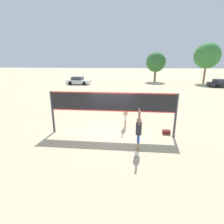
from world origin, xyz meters
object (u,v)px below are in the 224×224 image
object	(u,v)px
player_spiker	(139,130)
gear_bag	(166,132)
tree_left_cluster	(156,62)
player_blocker	(125,111)
parked_car_near	(78,81)
tree_right_cluster	(207,56)
volleyball	(137,154)
parked_car_mid	(221,83)
volleyball_net	(112,106)

from	to	relation	value
player_spiker	gear_bag	xyz separation A→B (m)	(1.78, 2.21, -0.97)
gear_bag	player_spiker	bearing A→B (deg)	-128.83
tree_left_cluster	gear_bag	bearing A→B (deg)	-95.96
player_blocker	parked_car_near	distance (m)	22.86
tree_left_cluster	tree_right_cluster	xyz separation A→B (m)	(9.19, -1.70, 1.19)
player_spiker	tree_left_cluster	world-z (taller)	tree_left_cluster
volleyball	player_blocker	bearing A→B (deg)	99.70
player_spiker	player_blocker	xyz separation A→B (m)	(-0.71, 3.20, -0.05)
parked_car_near	parked_car_mid	world-z (taller)	parked_car_near
volleyball_net	parked_car_mid	world-z (taller)	volleyball_net
player_spiker	parked_car_near	world-z (taller)	player_spiker
volleyball	parked_car_mid	world-z (taller)	parked_car_mid
parked_car_mid	tree_right_cluster	bearing A→B (deg)	87.55
player_spiker	volleyball	xyz separation A→B (m)	(-0.07, -0.52, -0.98)
volleyball_net	gear_bag	xyz separation A→B (m)	(3.23, 0.40, -1.64)
gear_bag	parked_car_near	distance (m)	24.84
volleyball	tree_left_cluster	xyz separation A→B (m)	(4.78, 30.73, 3.84)
volleyball	gear_bag	world-z (taller)	gear_bag
parked_car_mid	parked_car_near	bearing A→B (deg)	166.90
player_blocker	tree_right_cluster	distance (m)	29.50
tree_left_cluster	volleyball	bearing A→B (deg)	-98.83
player_spiker	tree_left_cluster	distance (m)	30.70
volleyball_net	parked_car_mid	distance (m)	26.93
volleyball_net	player_blocker	bearing A→B (deg)	61.88
volleyball_net	tree_right_cluster	xyz separation A→B (m)	(15.34, 26.70, 3.38)
player_spiker	gear_bag	world-z (taller)	player_spiker
volleyball	gear_bag	bearing A→B (deg)	55.85
player_spiker	gear_bag	distance (m)	3.00
volleyball_net	player_blocker	xyz separation A→B (m)	(0.74, 1.39, -0.71)
volleyball	parked_car_near	bearing A→B (deg)	111.96
parked_car_mid	tree_right_cluster	xyz separation A→B (m)	(-0.81, 5.19, 4.55)
parked_car_mid	tree_left_cluster	world-z (taller)	tree_left_cluster
tree_right_cluster	player_spiker	bearing A→B (deg)	-115.98
player_blocker	tree_left_cluster	size ratio (longest dim) A/B	0.34
parked_car_near	tree_right_cluster	xyz separation A→B (m)	(23.88, 4.42, 4.52)
player_spiker	volleyball	world-z (taller)	player_spiker
gear_bag	player_blocker	bearing A→B (deg)	158.36
player_spiker	tree_left_cluster	size ratio (longest dim) A/B	0.35
volleyball_net	volleyball	world-z (taller)	volleyball_net
player_spiker	gear_bag	bearing A→B (deg)	-38.83
volleyball_net	parked_car_near	bearing A→B (deg)	110.98
player_blocker	volleyball	world-z (taller)	player_blocker
volleyball_net	player_spiker	world-z (taller)	volleyball_net
volleyball_net	player_blocker	distance (m)	1.73
volleyball_net	parked_car_near	size ratio (longest dim) A/B	1.64
volleyball_net	volleyball	xyz separation A→B (m)	(1.38, -2.33, -1.64)
player_spiker	player_blocker	distance (m)	3.28
parked_car_mid	tree_left_cluster	size ratio (longest dim) A/B	0.73
parked_car_near	tree_left_cluster	distance (m)	16.26
gear_bag	parked_car_near	bearing A→B (deg)	118.29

